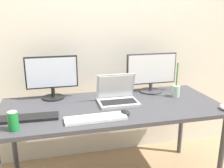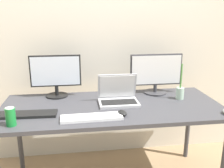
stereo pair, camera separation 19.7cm
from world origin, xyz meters
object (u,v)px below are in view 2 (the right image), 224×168
monitor_left (56,75)px  laptop_silver (118,96)px  work_desk (112,112)px  soda_can_near_keyboard (11,117)px  bamboo_vase (180,92)px  keyboard_main (27,114)px  monitor_center (156,73)px  mouse_by_laptop (122,113)px  keyboard_aux (92,117)px

monitor_left → laptop_silver: monitor_left is taller
work_desk → soda_can_near_keyboard: size_ratio=14.13×
laptop_silver → soda_can_near_keyboard: 0.84m
work_desk → bamboo_vase: size_ratio=5.75×
laptop_silver → soda_can_near_keyboard: laptop_silver is taller
laptop_silver → keyboard_main: size_ratio=0.77×
work_desk → monitor_center: 0.57m
work_desk → bamboo_vase: (0.60, 0.08, 0.12)m
work_desk → mouse_by_laptop: size_ratio=18.86×
monitor_left → keyboard_aux: size_ratio=1.01×
keyboard_aux → monitor_left: bearing=115.7°
work_desk → monitor_center: bearing=31.0°
monitor_left → mouse_by_laptop: 0.74m
monitor_left → keyboard_aux: bearing=-62.6°
work_desk → monitor_center: size_ratio=3.72×
soda_can_near_keyboard → bamboo_vase: size_ratio=0.41×
laptop_silver → soda_can_near_keyboard: (-0.77, -0.34, 0.01)m
monitor_left → mouse_by_laptop: (0.51, -0.50, -0.18)m
bamboo_vase → monitor_center: bearing=130.7°
keyboard_main → work_desk: bearing=13.0°
work_desk → soda_can_near_keyboard: soda_can_near_keyboard is taller
mouse_by_laptop → soda_can_near_keyboard: soda_can_near_keyboard is taller
work_desk → keyboard_main: (-0.64, -0.12, 0.07)m
keyboard_aux → bamboo_vase: 0.85m
monitor_center → soda_can_near_keyboard: (-1.16, -0.54, -0.13)m
keyboard_main → bamboo_vase: bearing=11.2°
work_desk → monitor_left: monitor_left is taller
soda_can_near_keyboard → bamboo_vase: 1.37m
keyboard_main → mouse_by_laptop: mouse_by_laptop is taller
keyboard_main → bamboo_vase: 1.26m
monitor_center → soda_can_near_keyboard: 1.29m
keyboard_main → keyboard_aux: (0.46, -0.12, 0.00)m
monitor_left → keyboard_main: bearing=-113.5°
bamboo_vase → keyboard_aux: bearing=-157.8°
keyboard_aux → keyboard_main: bearing=163.6°
keyboard_main → soda_can_near_keyboard: (-0.07, -0.16, 0.05)m
monitor_left → mouse_by_laptop: bearing=-44.9°
work_desk → soda_can_near_keyboard: bearing=-158.7°
monitor_left → soda_can_near_keyboard: 0.64m
keyboard_main → keyboard_aux: 0.48m
laptop_silver → monitor_center: bearing=28.3°
monitor_left → soda_can_near_keyboard: size_ratio=3.49×
monitor_center → keyboard_main: size_ratio=1.14×
monitor_center → monitor_left: bearing=178.2°
work_desk → laptop_silver: 0.14m
keyboard_main → laptop_silver: bearing=16.7°
keyboard_aux → mouse_by_laptop: size_ratio=4.61×
mouse_by_laptop → bamboo_vase: (0.56, 0.29, 0.04)m
monitor_left → bamboo_vase: 1.09m
keyboard_aux → bamboo_vase: size_ratio=1.41×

